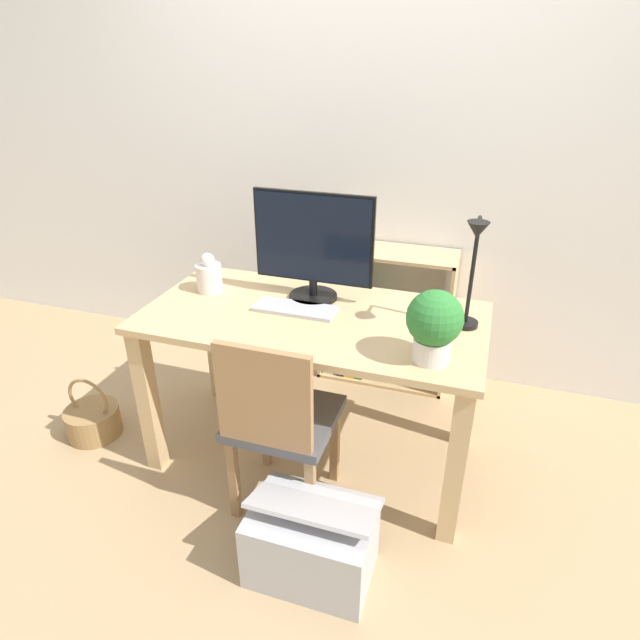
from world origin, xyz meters
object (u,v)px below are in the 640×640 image
monitor (313,243)px  bookshelf (362,316)px  chair (279,419)px  keyboard (295,309)px  desk_lamp (473,265)px  vase (209,276)px  potted_plant (434,323)px  basket (93,420)px  storage_box (311,542)px

monitor → bookshelf: bearing=81.7°
monitor → chair: size_ratio=0.63×
keyboard → desk_lamp: (0.70, 0.03, 0.27)m
vase → potted_plant: size_ratio=0.68×
potted_plant → basket: bearing=180.0°
monitor → storage_box: monitor is taller
desk_lamp → chair: desk_lamp is taller
basket → monitor: bearing=20.0°
monitor → potted_plant: monitor is taller
keyboard → monitor: bearing=77.8°
basket → storage_box: size_ratio=0.72×
chair → basket: size_ratio=2.58×
desk_lamp → storage_box: bearing=-121.7°
chair → potted_plant: bearing=16.7°
basket → chair: bearing=-8.0°
desk_lamp → potted_plant: (-0.10, -0.26, -0.13)m
basket → keyboard: bearing=12.8°
bookshelf → storage_box: size_ratio=1.74×
keyboard → chair: chair is taller
vase → potted_plant: (1.04, -0.30, 0.07)m
potted_plant → basket: size_ratio=0.83×
bookshelf → vase: bearing=-129.6°
monitor → bookshelf: monitor is taller
keyboard → basket: keyboard is taller
bookshelf → basket: bearing=-139.0°
vase → chair: vase is taller
monitor → chair: 0.75m
vase → desk_lamp: bearing=-2.1°
monitor → keyboard: bearing=-102.2°
potted_plant → chair: potted_plant is taller
monitor → desk_lamp: size_ratio=1.16×
potted_plant → monitor: bearing=146.6°
bookshelf → potted_plant: bearing=-63.7°
bookshelf → basket: (-1.12, -0.97, -0.28)m
bookshelf → chair: bearing=-92.7°
vase → desk_lamp: (1.14, -0.04, 0.20)m
potted_plant → chair: 0.70m
chair → keyboard: bearing=101.0°
monitor → desk_lamp: (0.66, -0.12, 0.02)m
storage_box → vase: bearing=135.9°
keyboard → potted_plant: size_ratio=1.32×
chair → bookshelf: 1.13m
desk_lamp → bookshelf: desk_lamp is taller
keyboard → basket: 1.22m
bookshelf → storage_box: bookshelf is taller
monitor → basket: 1.42m
monitor → vase: bearing=-170.7°
keyboard → vase: bearing=171.0°
basket → storage_box: (1.29, -0.41, 0.06)m
desk_lamp → chair: bearing=-147.2°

